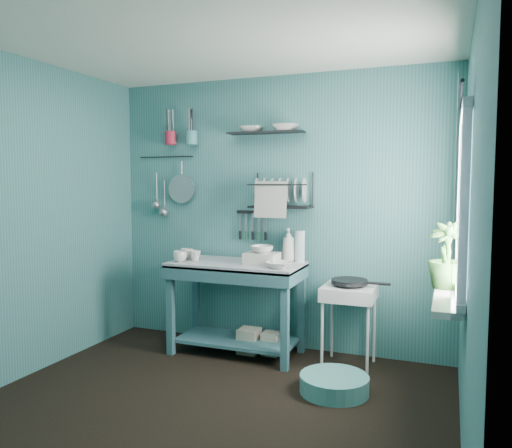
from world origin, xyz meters
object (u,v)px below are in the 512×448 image
(mug_mid, at_px, (195,256))
(water_bottle, at_px, (300,246))
(soap_bottle, at_px, (288,245))
(storage_tin_small, at_px, (271,343))
(work_counter, at_px, (237,308))
(dish_rack, at_px, (281,190))
(potted_plant, at_px, (447,255))
(hotplate_stand, at_px, (349,326))
(utensil_cup_magenta, at_px, (171,138))
(utensil_cup_teal, at_px, (192,138))
(storage_tin_large, at_px, (249,341))
(colander, at_px, (181,189))
(mug_right, at_px, (187,254))
(frying_pan, at_px, (349,282))
(mug_left, at_px, (180,256))
(floor_basin, at_px, (334,384))
(wash_tub, at_px, (262,258))

(mug_mid, relative_size, water_bottle, 0.36)
(soap_bottle, xyz_separation_m, storage_tin_small, (-0.12, -0.12, -0.88))
(work_counter, xyz_separation_m, dish_rack, (0.34, 0.22, 1.05))
(soap_bottle, height_order, potted_plant, potted_plant)
(water_bottle, bearing_deg, hotplate_stand, -20.32)
(soap_bottle, relative_size, storage_tin_small, 1.49)
(work_counter, bearing_deg, water_bottle, 16.03)
(mug_mid, xyz_separation_m, utensil_cup_magenta, (-0.44, 0.33, 1.09))
(utensil_cup_teal, xyz_separation_m, storage_tin_large, (0.68, -0.22, -1.85))
(colander, bearing_deg, mug_right, -53.80)
(mug_mid, height_order, frying_pan, mug_mid)
(storage_tin_small, bearing_deg, mug_mid, -168.37)
(work_counter, relative_size, hotplate_stand, 1.72)
(mug_left, xyz_separation_m, floor_basin, (1.48, -0.36, -0.81))
(work_counter, distance_m, dish_rack, 1.13)
(wash_tub, distance_m, soap_bottle, 0.30)
(soap_bottle, relative_size, floor_basin, 0.59)
(wash_tub, bearing_deg, colander, 161.81)
(potted_plant, bearing_deg, hotplate_stand, 143.95)
(work_counter, distance_m, floor_basin, 1.18)
(hotplate_stand, xyz_separation_m, frying_pan, (0.00, 0.00, 0.38))
(dish_rack, bearing_deg, storage_tin_small, -106.59)
(mug_right, relative_size, hotplate_stand, 0.18)
(hotplate_stand, bearing_deg, mug_right, -173.50)
(utensil_cup_magenta, bearing_deg, frying_pan, -7.08)
(mug_left, height_order, potted_plant, potted_plant)
(mug_mid, height_order, colander, colander)
(dish_rack, xyz_separation_m, storage_tin_small, (-0.04, -0.14, -1.36))
(mug_left, xyz_separation_m, storage_tin_large, (0.58, 0.21, -0.77))
(wash_tub, bearing_deg, floor_basin, -33.58)
(work_counter, distance_m, storage_tin_large, 0.32)
(dish_rack, bearing_deg, soap_bottle, -13.23)
(mug_left, bearing_deg, colander, 117.47)
(mug_left, distance_m, frying_pan, 1.50)
(mug_left, xyz_separation_m, storage_tin_small, (0.78, 0.24, -0.78))
(mug_left, xyz_separation_m, soap_bottle, (0.90, 0.36, 0.10))
(mug_left, bearing_deg, mug_mid, 45.00)
(frying_pan, xyz_separation_m, storage_tin_small, (-0.70, 0.04, -0.62))
(wash_tub, bearing_deg, frying_pan, 4.77)
(frying_pan, relative_size, storage_tin_small, 1.50)
(mug_mid, height_order, hotplate_stand, mug_mid)
(colander, xyz_separation_m, potted_plant, (2.46, -0.80, -0.42))
(hotplate_stand, relative_size, frying_pan, 2.27)
(dish_rack, xyz_separation_m, potted_plant, (1.40, -0.72, -0.41))
(storage_tin_small, bearing_deg, dish_rack, 74.01)
(utensil_cup_magenta, bearing_deg, mug_right, -40.32)
(utensil_cup_teal, relative_size, potted_plant, 0.30)
(wash_tub, height_order, utensil_cup_magenta, utensil_cup_magenta)
(hotplate_stand, relative_size, utensil_cup_teal, 5.24)
(mug_left, distance_m, utensil_cup_teal, 1.17)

